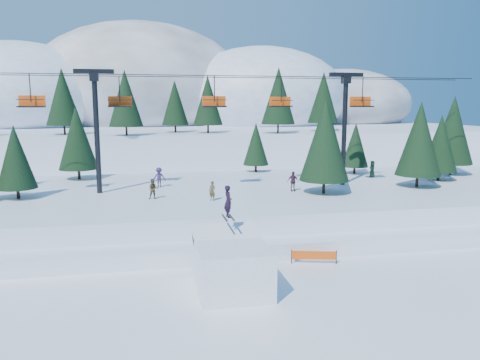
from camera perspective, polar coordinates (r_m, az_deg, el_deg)
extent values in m
plane|color=white|center=(25.17, 0.99, -14.02)|extent=(160.00, 160.00, 0.00)
cube|color=white|center=(41.81, -4.27, -2.80)|extent=(70.00, 22.00, 2.50)
cube|color=white|center=(32.38, -2.05, -7.63)|extent=(70.00, 6.00, 1.10)
cube|color=white|center=(91.00, -8.19, 4.73)|extent=(110.00, 60.00, 6.00)
ellipsoid|color=white|center=(97.38, -25.35, 9.21)|extent=(36.00, 32.40, 19.80)
ellipsoid|color=#605B59|center=(100.66, -12.12, 10.89)|extent=(44.00, 39.60, 26.40)
ellipsoid|color=white|center=(95.41, 2.65, 10.08)|extent=(34.00, 30.60, 19.72)
ellipsoid|color=#605B59|center=(107.55, 12.39, 9.09)|extent=(30.00, 27.00, 15.00)
cylinder|color=black|center=(61.87, -13.66, 5.84)|extent=(0.26, 0.26, 1.16)
cone|color=black|center=(61.78, -13.81, 9.67)|extent=(4.31, 4.31, 7.12)
cylinder|color=black|center=(66.17, -3.91, 6.25)|extent=(0.26, 0.26, 1.11)
cone|color=black|center=(66.09, -3.95, 9.69)|extent=(4.12, 4.12, 6.82)
cylinder|color=black|center=(65.37, 4.65, 6.27)|extent=(0.26, 0.26, 1.26)
cone|color=black|center=(65.30, 4.70, 10.20)|extent=(4.66, 4.66, 7.71)
cylinder|color=black|center=(66.51, -20.59, 5.75)|extent=(0.26, 0.26, 1.21)
cone|color=black|center=(66.44, -20.80, 9.48)|extent=(4.50, 4.50, 7.45)
cylinder|color=black|center=(71.71, 10.03, 6.40)|extent=(0.26, 0.26, 1.22)
cone|color=black|center=(71.64, 10.12, 9.89)|extent=(4.53, 4.53, 7.50)
cylinder|color=black|center=(68.04, -7.88, 6.23)|extent=(0.26, 0.26, 1.03)
cone|color=black|center=(67.96, -7.94, 9.32)|extent=(3.82, 3.82, 6.31)
cube|color=white|center=(25.55, -1.03, -10.58)|extent=(3.77, 4.66, 2.55)
cube|color=white|center=(27.02, -1.80, -6.53)|extent=(3.77, 1.63, 0.91)
imported|color=black|center=(26.19, -1.46, -2.62)|extent=(0.51, 0.71, 1.83)
cube|color=black|center=(26.37, -1.88, -4.62)|extent=(0.11, 1.65, 0.03)
cube|color=black|center=(26.43, -1.03, -4.58)|extent=(0.11, 1.65, 0.03)
cylinder|color=black|center=(40.87, -17.05, 5.39)|extent=(0.44, 0.44, 10.00)
cube|color=black|center=(40.89, -17.40, 12.54)|extent=(3.20, 0.35, 0.35)
cube|color=black|center=(40.86, -17.36, 11.91)|extent=(0.70, 0.70, 0.70)
cylinder|color=black|center=(44.46, 12.59, 5.85)|extent=(0.44, 0.44, 10.00)
cube|color=black|center=(44.47, 12.82, 12.42)|extent=(3.20, 0.35, 0.35)
cube|color=black|center=(44.45, 12.80, 11.84)|extent=(0.70, 0.70, 0.70)
cylinder|color=black|center=(40.08, -1.34, 12.59)|extent=(46.00, 0.06, 0.06)
cylinder|color=black|center=(42.44, -1.91, 12.40)|extent=(46.00, 0.06, 0.06)
cylinder|color=black|center=(40.38, -24.22, 10.21)|extent=(0.08, 0.08, 2.20)
cube|color=black|center=(40.36, -24.09, 8.16)|extent=(2.00, 0.75, 0.12)
cube|color=#E34C0D|center=(40.73, -24.01, 8.80)|extent=(2.00, 0.10, 0.85)
cylinder|color=black|center=(40.02, -24.25, 8.94)|extent=(2.00, 0.06, 0.06)
cylinder|color=black|center=(41.88, -14.50, 10.66)|extent=(0.08, 0.08, 2.20)
cube|color=black|center=(41.86, -14.42, 8.67)|extent=(2.00, 0.75, 0.12)
cube|color=#E34C0D|center=(42.24, -14.41, 9.29)|extent=(2.00, 0.10, 0.85)
cylinder|color=black|center=(41.51, -14.47, 9.43)|extent=(2.00, 0.06, 0.06)
cylinder|color=black|center=(39.83, -3.14, 11.02)|extent=(0.08, 0.08, 2.20)
cube|color=black|center=(39.81, -3.12, 8.93)|extent=(2.00, 0.75, 0.12)
cube|color=#E34C0D|center=(40.19, -3.20, 9.58)|extent=(2.00, 0.10, 0.85)
cylinder|color=black|center=(39.47, -3.05, 9.73)|extent=(2.00, 0.06, 0.06)
cylinder|color=black|center=(43.57, 5.06, 10.84)|extent=(0.08, 0.08, 2.20)
cube|color=black|center=(43.55, 5.03, 8.93)|extent=(2.00, 0.75, 0.12)
cube|color=#E34C0D|center=(43.91, 4.90, 9.52)|extent=(2.00, 0.10, 0.85)
cylinder|color=black|center=(43.21, 5.17, 9.66)|extent=(2.00, 0.06, 0.06)
cylinder|color=black|center=(43.77, 14.72, 10.57)|extent=(0.08, 0.08, 2.20)
cube|color=black|center=(43.76, 14.64, 8.67)|extent=(2.00, 0.75, 0.12)
cube|color=#E34C0D|center=(44.10, 14.45, 9.27)|extent=(2.00, 0.10, 0.85)
cylinder|color=black|center=(43.44, 14.87, 9.39)|extent=(2.00, 0.06, 0.06)
cylinder|color=black|center=(45.50, 20.76, -0.11)|extent=(0.26, 0.26, 1.08)
cone|color=black|center=(45.08, 21.04, 4.72)|extent=(4.00, 4.00, 6.62)
cylinder|color=black|center=(50.27, 23.02, 0.48)|extent=(0.26, 0.26, 0.90)
cone|color=black|center=(49.92, 23.25, 4.13)|extent=(3.34, 3.34, 5.53)
cylinder|color=black|center=(55.08, 24.24, 1.25)|extent=(0.26, 0.26, 1.17)
cone|color=black|center=(54.72, 24.52, 5.57)|extent=(4.33, 4.33, 7.17)
cylinder|color=black|center=(52.22, 13.77, 1.18)|extent=(0.26, 0.26, 0.77)
cone|color=black|center=(51.92, 13.88, 4.19)|extent=(2.86, 2.86, 4.73)
cylinder|color=black|center=(49.65, -19.02, 0.69)|extent=(0.26, 0.26, 1.03)
cone|color=black|center=(49.28, -19.24, 4.91)|extent=(3.81, 3.81, 6.31)
cylinder|color=black|center=(52.37, 1.93, 1.46)|extent=(0.26, 0.26, 0.76)
cone|color=black|center=(52.07, 1.95, 4.43)|extent=(2.83, 2.83, 4.68)
cylinder|color=black|center=(41.26, -25.43, -1.49)|extent=(0.26, 0.26, 0.82)
cone|color=black|center=(40.87, -25.71, 2.57)|extent=(3.06, 3.06, 5.06)
cylinder|color=black|center=(40.09, 10.16, -0.81)|extent=(0.26, 0.26, 1.11)
cone|color=black|center=(39.61, 10.32, 4.85)|extent=(4.13, 4.13, 6.83)
imported|color=#4D441F|center=(36.47, -3.40, -1.34)|extent=(0.66, 0.65, 1.53)
imported|color=#1F3724|center=(49.97, 15.83, 1.29)|extent=(0.98, 0.98, 1.71)
imported|color=#47253D|center=(40.61, 6.46, -0.16)|extent=(1.05, 0.52, 1.73)
imported|color=#32264B|center=(42.85, -9.84, 0.31)|extent=(1.21, 0.74, 1.81)
imported|color=#4D4122|center=(37.60, -10.52, -1.09)|extent=(0.60, 0.41, 1.62)
cylinder|color=black|center=(30.02, 6.30, -9.25)|extent=(0.06, 0.06, 0.90)
cylinder|color=black|center=(30.31, 11.67, -9.21)|extent=(0.06, 0.06, 0.90)
cube|color=#E34C0D|center=(30.10, 9.00, -9.06)|extent=(2.72, 0.74, 0.55)
cylinder|color=black|center=(32.83, 12.92, -7.81)|extent=(0.06, 0.06, 0.90)
cylinder|color=black|center=(34.92, 15.96, -6.91)|extent=(0.06, 0.06, 0.90)
cube|color=#E34C0D|center=(33.84, 14.50, -7.19)|extent=(2.56, 1.22, 0.55)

